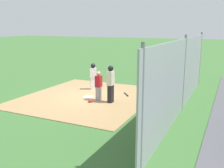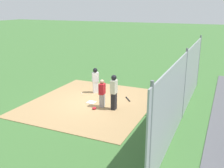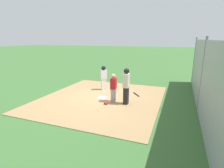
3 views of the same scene
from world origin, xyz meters
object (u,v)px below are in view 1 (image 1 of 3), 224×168
at_px(catcher, 99,86).
at_px(catcher_mask, 90,101).
at_px(umpire, 111,83).
at_px(baseball, 79,90).
at_px(home_plate, 88,97).
at_px(baseball_bat, 126,94).
at_px(runner, 93,75).

bearing_deg(catcher, catcher_mask, 61.44).
relative_size(umpire, baseball, 24.70).
bearing_deg(home_plate, catcher_mask, -142.96).
bearing_deg(catcher_mask, home_plate, 37.04).
xyz_separation_m(home_plate, baseball_bat, (1.25, -1.69, 0.02)).
xyz_separation_m(home_plate, catcher, (-0.32, -0.83, 0.75)).
bearing_deg(catcher_mask, catcher, -23.44).
xyz_separation_m(home_plate, baseball, (1.00, 1.19, 0.03)).
bearing_deg(runner, baseball, -85.02).
xyz_separation_m(baseball_bat, catcher_mask, (-2.06, 1.08, 0.03)).
relative_size(home_plate, catcher_mask, 1.83).
xyz_separation_m(runner, baseball_bat, (-0.33, -2.24, -0.84)).
distance_m(home_plate, umpire, 1.85).
xyz_separation_m(catcher, runner, (1.90, 1.38, 0.11)).
bearing_deg(home_plate, baseball_bat, -53.51).
xyz_separation_m(home_plate, runner, (1.58, 0.55, 0.86)).
distance_m(umpire, baseball, 3.21).
height_order(umpire, catcher_mask, umpire).
bearing_deg(catcher, umpire, 168.20).
relative_size(runner, catcher_mask, 6.48).
bearing_deg(catcher, baseball_bat, -123.92).
bearing_deg(catcher_mask, baseball_bat, -27.55).
distance_m(catcher, baseball, 2.52).
distance_m(home_plate, baseball_bat, 2.10).
xyz_separation_m(catcher, baseball_bat, (1.57, -0.86, -0.73)).
height_order(home_plate, catcher_mask, catcher_mask).
relative_size(catcher, catcher_mask, 6.18).
relative_size(umpire, baseball_bat, 2.47).
height_order(home_plate, umpire, umpire).
bearing_deg(baseball_bat, catcher, 113.99).
height_order(baseball_bat, baseball, baseball).
distance_m(catcher, baseball_bat, 1.93).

